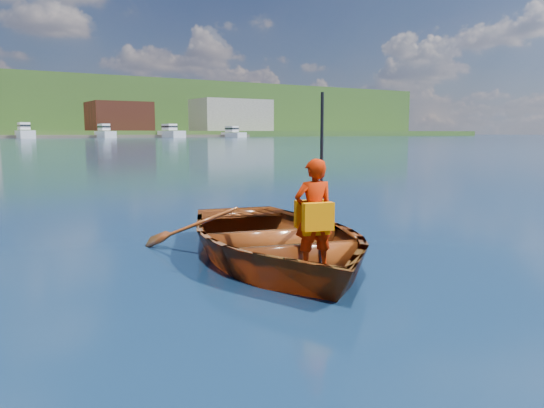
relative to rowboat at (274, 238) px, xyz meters
name	(u,v)px	position (x,y,z in m)	size (l,w,h in m)	color
ground	(285,263)	(0.05, -0.18, -0.28)	(600.00, 600.00, 0.00)	#152D42
rowboat	(274,238)	(0.00, 0.00, 0.00)	(3.86, 4.74, 0.86)	maroon
child_paddler	(314,214)	(-0.06, -0.91, 0.43)	(0.50, 0.40, 1.92)	#B11B00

